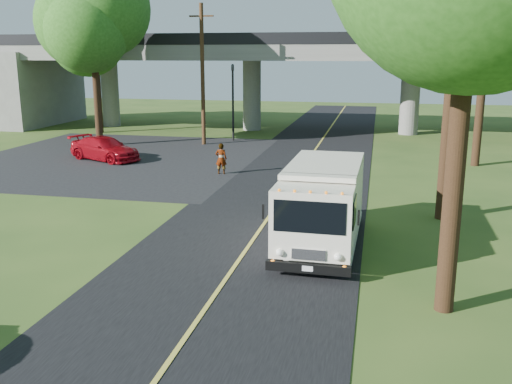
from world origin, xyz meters
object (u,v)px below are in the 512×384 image
(tree_left_lot, at_px, (94,20))
(utility_pole, at_px, (203,74))
(red_sedan, at_px, (105,149))
(tree_right_far, at_px, (494,4))
(step_van, at_px, (322,203))
(pedestrian, at_px, (221,159))
(traffic_signal, at_px, (233,94))
(tree_left_far, at_px, (96,32))

(tree_left_lot, bearing_deg, utility_pole, 18.97)
(tree_left_lot, bearing_deg, red_sedan, -60.95)
(tree_right_far, height_order, tree_left_lot, tree_right_far)
(tree_left_lot, relative_size, red_sedan, 2.32)
(tree_right_far, height_order, step_van, tree_right_far)
(tree_right_far, xyz_separation_m, pedestrian, (-13.01, -4.88, -7.52))
(tree_right_far, bearing_deg, utility_pole, 166.00)
(tree_left_lot, bearing_deg, step_van, -46.36)
(tree_left_lot, distance_m, red_sedan, 8.89)
(traffic_signal, relative_size, step_van, 0.85)
(tree_right_far, bearing_deg, tree_left_lot, 175.03)
(tree_left_lot, height_order, red_sedan, tree_left_lot)
(tree_right_far, distance_m, red_sedan, 22.02)
(tree_right_far, relative_size, tree_left_lot, 1.05)
(traffic_signal, xyz_separation_m, tree_left_lot, (-7.79, -4.16, 4.70))
(utility_pole, xyz_separation_m, red_sedan, (-3.79, -6.67, -3.94))
(utility_pole, relative_size, tree_left_far, 0.91)
(utility_pole, bearing_deg, tree_left_lot, -161.03)
(traffic_signal, relative_size, tree_right_far, 0.47)
(traffic_signal, relative_size, tree_left_far, 0.53)
(tree_right_far, height_order, red_sedan, tree_right_far)
(red_sedan, height_order, pedestrian, pedestrian)
(utility_pole, bearing_deg, tree_right_far, -14.00)
(red_sedan, bearing_deg, tree_left_far, 50.21)
(utility_pole, relative_size, pedestrian, 5.77)
(tree_right_far, bearing_deg, traffic_signal, 157.93)
(traffic_signal, distance_m, utility_pole, 2.86)
(tree_left_far, bearing_deg, traffic_signal, -9.65)
(utility_pole, bearing_deg, pedestrian, -67.76)
(tree_left_far, bearing_deg, step_van, -50.17)
(tree_left_lot, relative_size, tree_left_far, 1.06)
(traffic_signal, height_order, step_van, traffic_signal)
(utility_pole, distance_m, tree_right_far, 17.61)
(tree_left_lot, xyz_separation_m, tree_left_far, (-3.00, 6.00, -0.45))
(tree_left_far, height_order, pedestrian, tree_left_far)
(traffic_signal, xyz_separation_m, pedestrian, (2.20, -11.05, -2.42))
(tree_right_far, relative_size, pedestrian, 7.04)
(pedestrian, bearing_deg, utility_pole, -71.36)
(utility_pole, height_order, step_van, utility_pole)
(pedestrian, bearing_deg, red_sedan, -21.19)
(utility_pole, bearing_deg, traffic_signal, 53.13)
(traffic_signal, height_order, utility_pole, utility_pole)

